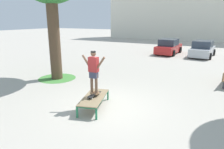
{
  "coord_description": "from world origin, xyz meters",
  "views": [
    {
      "loc": [
        3.7,
        -6.55,
        3.35
      ],
      "look_at": [
        -0.37,
        1.11,
        1.0
      ],
      "focal_mm": 32.44,
      "sensor_mm": 36.0,
      "label": 1
    }
  ],
  "objects_px": {
    "skater": "(94,70)",
    "car_silver": "(203,49)",
    "skateboard": "(94,94)",
    "car_red": "(169,47)",
    "skate_box": "(94,98)"
  },
  "relations": [
    {
      "from": "skateboard",
      "to": "car_red",
      "type": "height_order",
      "value": "car_red"
    },
    {
      "from": "skater",
      "to": "car_silver",
      "type": "bearing_deg",
      "value": 79.26
    },
    {
      "from": "skateboard",
      "to": "skater",
      "type": "distance_m",
      "value": 0.99
    },
    {
      "from": "car_silver",
      "to": "skater",
      "type": "bearing_deg",
      "value": -100.74
    },
    {
      "from": "skater",
      "to": "car_silver",
      "type": "distance_m",
      "value": 14.66
    },
    {
      "from": "skater",
      "to": "skateboard",
      "type": "bearing_deg",
      "value": -87.69
    },
    {
      "from": "skateboard",
      "to": "car_silver",
      "type": "xyz_separation_m",
      "value": [
        2.73,
        14.38,
        0.15
      ]
    },
    {
      "from": "skater",
      "to": "car_silver",
      "type": "relative_size",
      "value": 0.39
    },
    {
      "from": "skater",
      "to": "car_red",
      "type": "xyz_separation_m",
      "value": [
        -0.45,
        14.59,
        -0.84
      ]
    },
    {
      "from": "skater",
      "to": "car_silver",
      "type": "height_order",
      "value": "skater"
    },
    {
      "from": "car_red",
      "to": "car_silver",
      "type": "bearing_deg",
      "value": -3.68
    },
    {
      "from": "car_red",
      "to": "skate_box",
      "type": "bearing_deg",
      "value": -88.19
    },
    {
      "from": "skate_box",
      "to": "skateboard",
      "type": "xyz_separation_m",
      "value": [
        -0.01,
        0.05,
        0.12
      ]
    },
    {
      "from": "skateboard",
      "to": "car_red",
      "type": "distance_m",
      "value": 14.6
    },
    {
      "from": "skateboard",
      "to": "car_silver",
      "type": "bearing_deg",
      "value": 79.26
    }
  ]
}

